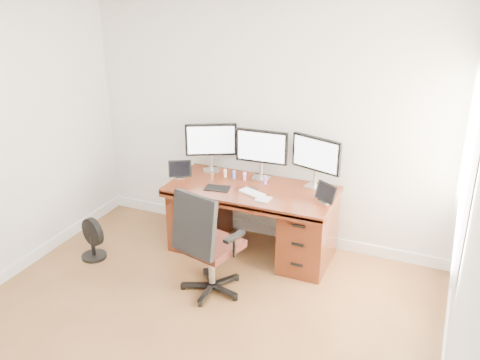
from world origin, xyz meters
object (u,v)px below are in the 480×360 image
at_px(desk, 252,217).
at_px(monitor_center, 262,148).
at_px(keyboard, 252,193).
at_px(office_chair, 208,260).
at_px(floor_fan, 92,239).

distance_m(desk, monitor_center, 0.72).
height_order(desk, keyboard, keyboard).
bearing_deg(office_chair, keyboard, 92.83).
relative_size(office_chair, monitor_center, 1.90).
distance_m(desk, office_chair, 0.87).
bearing_deg(monitor_center, keyboard, -84.63).
bearing_deg(floor_fan, office_chair, 15.09).
height_order(floor_fan, keyboard, keyboard).
bearing_deg(floor_fan, desk, 46.60).
distance_m(desk, keyboard, 0.40).
bearing_deg(monitor_center, office_chair, -97.69).
relative_size(desk, monitor_center, 3.08).
bearing_deg(floor_fan, keyboard, 40.66).
relative_size(desk, office_chair, 1.62).
height_order(desk, office_chair, office_chair).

